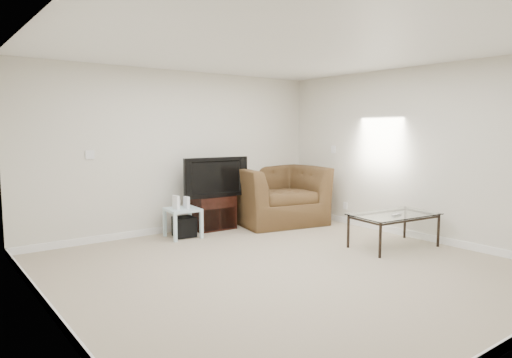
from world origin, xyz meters
TOP-DOWN VIEW (x-y plane):
  - floor at (0.00, 0.00)m, footprint 5.00×5.00m
  - ceiling at (0.00, 0.00)m, footprint 5.00×5.00m
  - wall_back at (0.00, 2.50)m, footprint 5.00×0.02m
  - wall_left at (-2.50, 0.00)m, footprint 0.02×5.00m
  - wall_right at (2.50, 0.00)m, footprint 0.02×5.00m
  - plate_back at (-1.40, 2.49)m, footprint 0.12×0.02m
  - plate_right_switch at (2.49, 1.60)m, footprint 0.02×0.09m
  - plate_right_outlet at (2.49, 1.30)m, footprint 0.02×0.08m
  - tv_stand at (0.44, 2.28)m, footprint 0.66×0.47m
  - dvd_player at (0.44, 2.24)m, footprint 0.33×0.24m
  - television at (0.44, 2.25)m, footprint 1.03×0.30m
  - side_table at (-0.22, 2.05)m, footprint 0.49×0.49m
  - subwoofer at (-0.19, 2.07)m, footprint 0.32×0.32m
  - game_console at (-0.33, 2.04)m, footprint 0.05×0.15m
  - game_case at (-0.16, 2.03)m, footprint 0.05×0.13m
  - recliner at (1.58, 2.05)m, footprint 1.64×1.23m
  - coffee_table at (1.80, -0.18)m, footprint 1.25×0.80m
  - remote at (1.71, -0.28)m, footprint 0.19×0.07m

SIDE VIEW (x-z plane):
  - floor at x=0.00m, z-range 0.00..0.00m
  - subwoofer at x=-0.19m, z-range 0.01..0.30m
  - side_table at x=-0.22m, z-range 0.00..0.44m
  - coffee_table at x=1.80m, z-range 0.00..0.46m
  - tv_stand at x=0.44m, z-range 0.00..0.53m
  - plate_right_outlet at x=2.49m, z-range 0.24..0.36m
  - dvd_player at x=0.44m, z-range 0.42..0.47m
  - remote at x=1.71m, z-range 0.46..0.48m
  - game_case at x=-0.16m, z-range 0.44..0.61m
  - game_console at x=-0.33m, z-range 0.44..0.64m
  - recliner at x=1.58m, z-range 0.00..1.29m
  - television at x=0.44m, z-range 0.53..1.16m
  - wall_back at x=0.00m, z-range 0.00..2.50m
  - wall_left at x=-2.50m, z-range 0.00..2.50m
  - wall_right at x=2.50m, z-range 0.00..2.50m
  - plate_back at x=-1.40m, z-range 1.19..1.31m
  - plate_right_switch at x=2.49m, z-range 1.19..1.31m
  - ceiling at x=0.00m, z-range 2.50..2.50m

